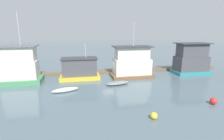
# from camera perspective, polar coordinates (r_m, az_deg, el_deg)

# --- Properties ---
(ground_plane) EXTENTS (200.00, 200.00, 0.00)m
(ground_plane) POSITION_cam_1_polar(r_m,az_deg,el_deg) (27.92, -0.40, -2.35)
(ground_plane) COLOR slate
(dock_walkway) EXTENTS (42.40, 1.60, 0.30)m
(dock_walkway) POSITION_cam_1_polar(r_m,az_deg,el_deg) (31.18, -1.59, -0.43)
(dock_walkway) COLOR brown
(dock_walkway) RESTS_ON ground_plane
(houseboat_green) EXTENTS (5.65, 3.71, 9.70)m
(houseboat_green) POSITION_cam_1_polar(r_m,az_deg,el_deg) (27.67, -27.88, 0.99)
(houseboat_green) COLOR #4C9360
(houseboat_green) RESTS_ON ground_plane
(houseboat_yellow) EXTENTS (5.98, 3.49, 5.39)m
(houseboat_yellow) POSITION_cam_1_polar(r_m,az_deg,el_deg) (27.31, -10.52, 0.35)
(houseboat_yellow) COLOR gold
(houseboat_yellow) RESTS_ON ground_plane
(houseboat_brown) EXTENTS (6.60, 3.76, 8.55)m
(houseboat_brown) POSITION_cam_1_polar(r_m,az_deg,el_deg) (27.95, 6.52, 2.20)
(houseboat_brown) COLOR brown
(houseboat_brown) RESTS_ON ground_plane
(houseboat_teal) EXTENTS (5.95, 3.49, 5.24)m
(houseboat_teal) POSITION_cam_1_polar(r_m,az_deg,el_deg) (32.92, 24.44, 3.04)
(houseboat_teal) COLOR teal
(houseboat_teal) RESTS_ON ground_plane
(dinghy_white) EXTENTS (3.40, 1.91, 0.46)m
(dinghy_white) POSITION_cam_1_polar(r_m,az_deg,el_deg) (22.23, -15.03, -6.25)
(dinghy_white) COLOR white
(dinghy_white) RESTS_ON ground_plane
(dinghy_grey) EXTENTS (3.50, 1.91, 0.45)m
(dinghy_grey) POSITION_cam_1_polar(r_m,az_deg,el_deg) (24.14, 1.83, -4.27)
(dinghy_grey) COLOR gray
(dinghy_grey) RESTS_ON ground_plane
(buoy_red) EXTENTS (0.70, 0.70, 0.70)m
(buoy_red) POSITION_cam_1_polar(r_m,az_deg,el_deg) (20.71, 30.19, -8.74)
(buoy_red) COLOR red
(buoy_red) RESTS_ON ground_plane
(buoy_yellow) EXTENTS (0.61, 0.61, 0.61)m
(buoy_yellow) POSITION_cam_1_polar(r_m,az_deg,el_deg) (15.66, 13.54, -14.30)
(buoy_yellow) COLOR yellow
(buoy_yellow) RESTS_ON ground_plane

